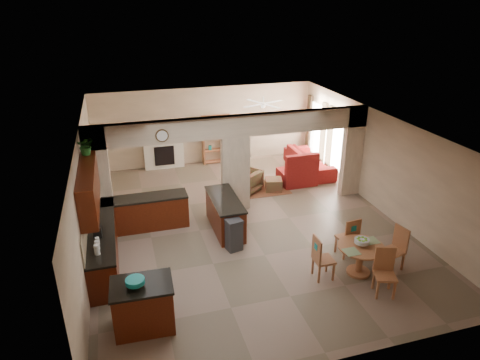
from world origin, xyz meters
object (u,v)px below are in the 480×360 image
object	(u,v)px
dining_table	(360,255)
armchair	(248,180)
sofa	(309,161)
kitchen_island	(143,305)

from	to	relation	value
dining_table	armchair	distance (m)	5.07
dining_table	armchair	size ratio (longest dim) A/B	1.34
dining_table	sofa	world-z (taller)	sofa
dining_table	armchair	xyz separation A→B (m)	(-1.09, 4.95, -0.13)
dining_table	sofa	size ratio (longest dim) A/B	0.41
sofa	armchair	world-z (taller)	sofa
dining_table	armchair	world-z (taller)	dining_table
kitchen_island	sofa	distance (m)	8.91
kitchen_island	armchair	xyz separation A→B (m)	(3.67, 5.32, -0.14)
kitchen_island	dining_table	world-z (taller)	kitchen_island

